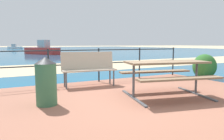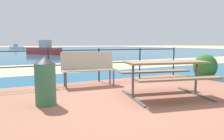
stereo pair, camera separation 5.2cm
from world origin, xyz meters
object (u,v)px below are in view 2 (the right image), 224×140
(picnic_table, at_px, (166,70))
(boat_far, at_px, (43,50))
(trash_bin, at_px, (45,81))
(boat_near, at_px, (17,47))
(park_bench, at_px, (88,66))

(picnic_table, distance_m, boat_far, 22.01)
(trash_bin, relative_size, boat_near, 0.24)
(park_bench, height_order, trash_bin, park_bench)
(picnic_table, xyz_separation_m, boat_far, (0.76, 22.00, -0.13))
(picnic_table, bearing_deg, trash_bin, -179.31)
(boat_near, bearing_deg, picnic_table, -65.65)
(boat_near, distance_m, boat_far, 30.65)
(park_bench, bearing_deg, trash_bin, -128.50)
(picnic_table, xyz_separation_m, park_bench, (-1.07, 1.86, -0.04))
(boat_near, bearing_deg, boat_far, -63.71)
(picnic_table, height_order, park_bench, park_bench)
(picnic_table, distance_m, park_bench, 2.15)
(picnic_table, xyz_separation_m, boat_near, (-0.66, 52.62, -0.26))
(park_bench, distance_m, boat_near, 50.76)
(picnic_table, height_order, boat_near, boat_near)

